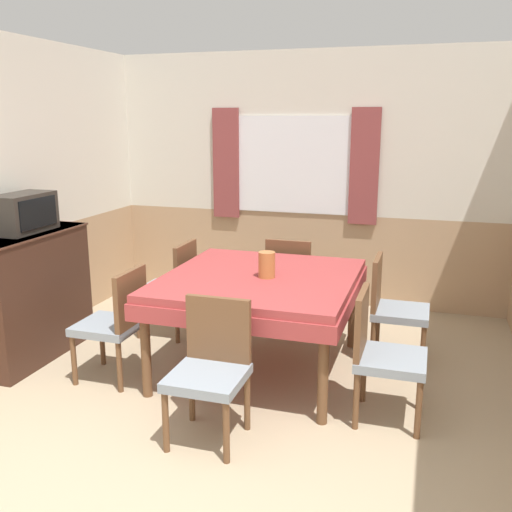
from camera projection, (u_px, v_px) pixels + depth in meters
wall_back at (305, 179)px, 5.94m from camera, size 4.51×0.09×2.60m
wall_left at (10, 196)px, 4.73m from camera, size 0.05×4.25×2.60m
dining_table at (260, 288)px, 4.36m from camera, size 1.45×1.53×0.76m
chair_head_near at (211, 365)px, 3.46m from camera, size 0.44×0.44×0.86m
chair_right_near at (381, 351)px, 3.67m from camera, size 0.44×0.44×0.86m
chair_right_far at (393, 305)px, 4.57m from camera, size 0.44×0.44×0.86m
chair_left_far at (173, 285)px, 5.13m from camera, size 0.44×0.44×0.86m
chair_left_near at (116, 320)px, 4.23m from camera, size 0.44×0.44×0.86m
chair_head_window at (291, 278)px, 5.34m from camera, size 0.44×0.44×0.86m
sideboard at (29, 295)px, 4.64m from camera, size 0.46×1.12×1.04m
tv at (24, 213)px, 4.54m from camera, size 0.29×0.53×0.31m
vase at (267, 265)px, 4.26m from camera, size 0.13×0.13×0.20m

